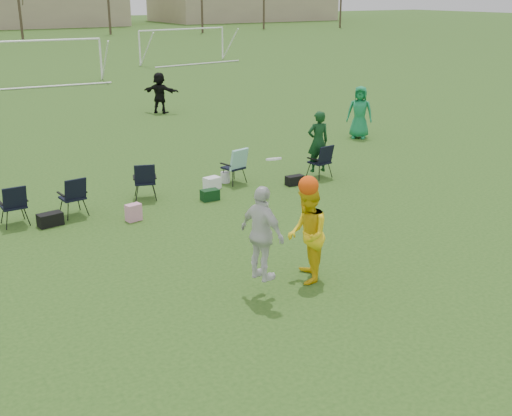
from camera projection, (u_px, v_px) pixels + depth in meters
ground at (301, 360)px, 9.38m from camera, size 260.00×260.00×0.00m
fielder_green_far at (360, 112)px, 23.17m from camera, size 1.07×1.08×1.88m
fielder_black at (160, 93)px, 27.94m from camera, size 1.46×1.60×1.78m
center_contest at (291, 233)px, 11.38m from camera, size 1.88×1.24×2.53m
sideline_setup at (200, 173)px, 16.86m from camera, size 9.03×1.99×1.91m
goal_mid at (36, 49)px, 36.61m from camera, size 7.40×0.63×2.46m
goal_right at (183, 36)px, 47.36m from camera, size 7.35×1.14×2.46m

